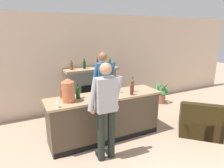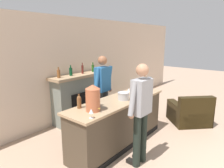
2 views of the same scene
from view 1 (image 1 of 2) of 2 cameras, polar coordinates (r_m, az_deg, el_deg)
The scene contains 15 objects.
wall_back_panel at distance 5.88m, azimuth -9.07°, elevation 5.78°, with size 12.00×0.07×2.75m.
bar_counter at distance 4.40m, azimuth -2.00°, elevation -9.27°, with size 2.47×0.70×0.98m.
fireplace_stone at distance 5.87m, azimuth -5.89°, elevation -1.42°, with size 1.53×0.52×1.57m.
armchair_black at distance 5.07m, azimuth 23.81°, elevation -10.09°, with size 1.23×1.23×0.81m.
potted_plant_corner at distance 6.68m, azimuth 13.84°, elevation -2.38°, with size 0.50×0.50×0.76m.
person_customer at distance 3.50m, azimuth -1.75°, elevation -6.86°, with size 0.66×0.31×1.80m.
person_bartender at distance 4.91m, azimuth -2.44°, elevation -0.28°, with size 0.66×0.32×1.81m.
copper_dispenser at distance 3.87m, azimuth -12.40°, elevation -1.70°, with size 0.25×0.29×0.46m.
ice_bucket_steel at distance 4.15m, azimuth -0.95°, elevation -2.40°, with size 0.23×0.23×0.15m.
wine_bottle_chardonnay_pale at distance 4.15m, azimuth -14.14°, elevation -2.20°, with size 0.08×0.08×0.28m.
wine_bottle_cabernet_heavy at distance 4.23m, azimuth 5.66°, elevation -1.47°, with size 0.07×0.07×0.28m.
wine_bottle_riesling_slim at distance 4.04m, azimuth -9.74°, elevation -2.19°, with size 0.08×0.08×0.31m.
wine_bottle_merlot_tall at distance 4.42m, azimuth 5.94°, elevation -0.37°, with size 0.06×0.06×0.35m.
wine_glass_front_left at distance 4.36m, azimuth 2.32°, elevation -1.03°, with size 0.08×0.08×0.16m.
wine_glass_near_bucket at distance 3.66m, azimuth -15.33°, elevation -4.90°, with size 0.07×0.07×0.15m.
Camera 1 is at (-1.75, -0.92, 2.31)m, focal length 32.00 mm.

